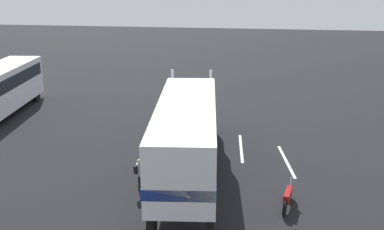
% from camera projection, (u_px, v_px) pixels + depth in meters
% --- Properties ---
extents(ground_plane, '(120.00, 120.00, 0.00)m').
position_uv_depth(ground_plane, '(187.00, 134.00, 28.36)').
color(ground_plane, black).
extents(lane_stripe_near, '(4.40, 0.50, 0.01)m').
position_uv_depth(lane_stripe_near, '(241.00, 148.00, 26.03)').
color(lane_stripe_near, silver).
rests_on(lane_stripe_near, ground_plane).
extents(lane_stripe_mid, '(4.37, 0.82, 0.01)m').
position_uv_depth(lane_stripe_mid, '(286.00, 161.00, 24.19)').
color(lane_stripe_mid, silver).
rests_on(lane_stripe_mid, ground_plane).
extents(semi_truck, '(14.35, 4.29, 4.50)m').
position_uv_depth(semi_truck, '(187.00, 130.00, 21.41)').
color(semi_truck, '#193399').
rests_on(semi_truck, ground_plane).
extents(person_bystander, '(0.41, 0.48, 1.63)m').
position_uv_depth(person_bystander, '(140.00, 174.00, 20.55)').
color(person_bystander, black).
rests_on(person_bystander, ground_plane).
extents(motorcycle, '(2.08, 0.54, 1.12)m').
position_uv_depth(motorcycle, '(288.00, 197.00, 19.22)').
color(motorcycle, black).
rests_on(motorcycle, ground_plane).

